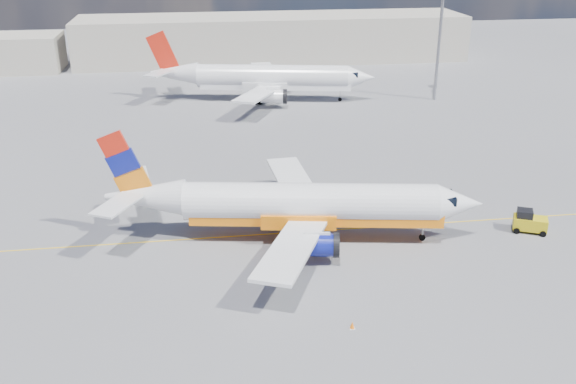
{
  "coord_description": "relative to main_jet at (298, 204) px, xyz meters",
  "views": [
    {
      "loc": [
        -9.43,
        -43.3,
        23.12
      ],
      "look_at": [
        -2.64,
        3.23,
        3.5
      ],
      "focal_mm": 40.0,
      "sensor_mm": 36.0,
      "label": 1
    }
  ],
  "objects": [
    {
      "name": "taxi_line",
      "position": [
        2.05,
        1.19,
        -3.0
      ],
      "size": [
        70.0,
        0.15,
        0.01
      ],
      "primitive_type": "cube",
      "color": "yellow",
      "rests_on": "ground"
    },
    {
      "name": "second_jet",
      "position": [
        2.35,
        43.85,
        0.23
      ],
      "size": [
        32.15,
        24.85,
        9.7
      ],
      "rotation": [
        0.0,
        0.0,
        -0.19
      ],
      "color": "white",
      "rests_on": "ground"
    },
    {
      "name": "ground",
      "position": [
        2.05,
        -1.81,
        -3.0
      ],
      "size": [
        240.0,
        240.0,
        0.0
      ],
      "primitive_type": "plane",
      "color": "slate",
      "rests_on": "ground"
    },
    {
      "name": "gse_tug",
      "position": [
        18.79,
        -1.36,
        -2.12
      ],
      "size": [
        2.97,
        2.51,
        1.86
      ],
      "rotation": [
        0.0,
        0.0,
        -0.43
      ],
      "color": "black",
      "rests_on": "ground"
    },
    {
      "name": "floodlight_mast",
      "position": [
        26.29,
        40.74,
        8.61
      ],
      "size": [
        1.41,
        1.41,
        19.37
      ],
      "color": "gray",
      "rests_on": "ground"
    },
    {
      "name": "main_jet",
      "position": [
        0.0,
        0.0,
        0.0
      ],
      "size": [
        29.86,
        23.2,
        9.01
      ],
      "rotation": [
        0.0,
        0.0,
        -0.17
      ],
      "color": "white",
      "rests_on": "ground"
    },
    {
      "name": "terminal_main",
      "position": [
        7.05,
        73.19,
        1.0
      ],
      "size": [
        70.0,
        14.0,
        8.0
      ],
      "primitive_type": "cube",
      "color": "#ADA595",
      "rests_on": "ground"
    },
    {
      "name": "traffic_cone",
      "position": [
        1.38,
        -12.62,
        -2.77
      ],
      "size": [
        0.35,
        0.35,
        0.48
      ],
      "color": "white",
      "rests_on": "ground"
    }
  ]
}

